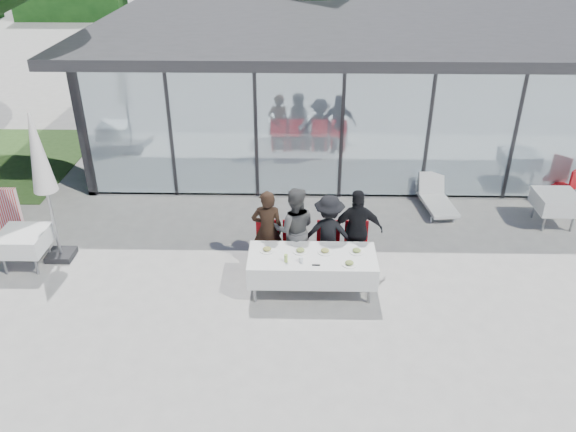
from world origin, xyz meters
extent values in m
plane|color=#9F9D97|center=(0.00, 0.00, 0.00)|extent=(90.00, 90.00, 0.00)
cube|color=gray|center=(2.00, 8.00, 0.05)|extent=(14.00, 8.00, 0.10)
cube|color=black|center=(2.00, 11.90, 1.60)|extent=(14.00, 0.20, 3.20)
cube|color=black|center=(-4.90, 8.00, 1.60)|extent=(0.20, 8.00, 3.20)
cube|color=silver|center=(2.00, 4.03, 1.60)|extent=(13.60, 0.06, 3.10)
cube|color=#2D2D30|center=(2.00, 7.60, 3.32)|extent=(14.80, 8.80, 0.24)
cube|color=#262628|center=(-4.80, 4.03, 1.60)|extent=(0.08, 0.10, 3.10)
cube|color=#262628|center=(-2.86, 4.03, 1.60)|extent=(0.08, 0.10, 3.10)
cube|color=#262628|center=(-0.91, 4.03, 1.60)|extent=(0.08, 0.10, 3.10)
cube|color=#262628|center=(1.03, 4.03, 1.60)|extent=(0.08, 0.10, 3.10)
cube|color=#262628|center=(2.97, 4.03, 1.60)|extent=(0.08, 0.10, 3.10)
cube|color=#262628|center=(4.91, 4.03, 1.60)|extent=(0.08, 0.10, 3.10)
cube|color=#B20B11|center=(-0.50, 6.50, 0.45)|extent=(0.45, 0.45, 0.90)
cube|color=#B20B11|center=(1.00, 7.00, 0.45)|extent=(0.45, 0.45, 0.90)
cube|color=#B20B11|center=(3.50, 6.50, 0.45)|extent=(0.45, 0.45, 0.90)
cube|color=#B20B11|center=(5.50, 7.20, 0.45)|extent=(0.45, 0.45, 0.90)
cube|color=silver|center=(0.32, 0.30, 0.54)|extent=(2.26, 0.96, 0.42)
cylinder|color=gray|center=(-0.68, -0.05, 0.35)|extent=(0.06, 0.06, 0.71)
cylinder|color=gray|center=(1.32, -0.05, 0.35)|extent=(0.06, 0.06, 0.71)
cylinder|color=gray|center=(-0.68, 0.65, 0.35)|extent=(0.06, 0.06, 0.71)
cylinder|color=gray|center=(1.32, 0.65, 0.35)|extent=(0.06, 0.06, 0.71)
imported|color=black|center=(-0.51, 1.06, 0.81)|extent=(0.60, 0.60, 1.62)
cube|color=#B20B11|center=(-0.51, 0.96, 0.45)|extent=(0.44, 0.44, 0.05)
cube|color=#B20B11|center=(-0.51, 1.16, 0.70)|extent=(0.44, 0.04, 0.55)
cylinder|color=#B20B11|center=(-0.69, 0.78, 0.21)|extent=(0.04, 0.04, 0.43)
cylinder|color=#B20B11|center=(-0.33, 0.78, 0.21)|extent=(0.04, 0.04, 0.43)
cylinder|color=#B20B11|center=(-0.69, 1.14, 0.21)|extent=(0.04, 0.04, 0.43)
cylinder|color=#B20B11|center=(-0.33, 1.14, 0.21)|extent=(0.04, 0.04, 0.43)
imported|color=#4E4E4E|center=(-0.01, 1.06, 0.84)|extent=(0.84, 0.84, 1.68)
cube|color=#B20B11|center=(-0.01, 0.96, 0.45)|extent=(0.44, 0.44, 0.05)
cube|color=#B20B11|center=(-0.01, 1.16, 0.70)|extent=(0.44, 0.04, 0.55)
cylinder|color=#B20B11|center=(-0.19, 0.78, 0.21)|extent=(0.04, 0.04, 0.43)
cylinder|color=#B20B11|center=(0.17, 0.78, 0.21)|extent=(0.04, 0.04, 0.43)
cylinder|color=#B20B11|center=(-0.19, 1.14, 0.21)|extent=(0.04, 0.04, 0.43)
cylinder|color=#B20B11|center=(0.17, 1.14, 0.21)|extent=(0.04, 0.04, 0.43)
imported|color=black|center=(0.64, 1.06, 0.76)|extent=(1.12, 1.12, 1.53)
cube|color=#B20B11|center=(0.64, 0.96, 0.45)|extent=(0.44, 0.44, 0.05)
cube|color=#B20B11|center=(0.64, 1.16, 0.70)|extent=(0.44, 0.04, 0.55)
cylinder|color=#B20B11|center=(0.46, 0.78, 0.21)|extent=(0.04, 0.04, 0.43)
cylinder|color=#B20B11|center=(0.82, 0.78, 0.21)|extent=(0.04, 0.04, 0.43)
cylinder|color=#B20B11|center=(0.46, 1.14, 0.21)|extent=(0.04, 0.04, 0.43)
cylinder|color=#B20B11|center=(0.82, 1.14, 0.21)|extent=(0.04, 0.04, 0.43)
imported|color=black|center=(1.16, 1.06, 0.82)|extent=(1.00, 1.00, 1.64)
cube|color=#B20B11|center=(1.16, 0.96, 0.45)|extent=(0.44, 0.44, 0.05)
cube|color=#B20B11|center=(1.16, 1.16, 0.70)|extent=(0.44, 0.04, 0.55)
cylinder|color=#B20B11|center=(0.98, 0.78, 0.21)|extent=(0.04, 0.04, 0.43)
cylinder|color=#B20B11|center=(1.34, 0.78, 0.21)|extent=(0.04, 0.04, 0.43)
cylinder|color=#B20B11|center=(0.98, 1.14, 0.21)|extent=(0.04, 0.04, 0.43)
cylinder|color=#B20B11|center=(1.34, 1.14, 0.21)|extent=(0.04, 0.04, 0.43)
cylinder|color=white|center=(-0.49, 0.43, 0.76)|extent=(0.27, 0.27, 0.01)
ellipsoid|color=tan|center=(-0.49, 0.43, 0.79)|extent=(0.15, 0.15, 0.05)
cylinder|color=white|center=(0.11, 0.41, 0.76)|extent=(0.27, 0.27, 0.01)
ellipsoid|color=#3F6A27|center=(0.11, 0.41, 0.79)|extent=(0.15, 0.15, 0.05)
cylinder|color=white|center=(0.54, 0.40, 0.76)|extent=(0.27, 0.27, 0.01)
ellipsoid|color=tan|center=(0.54, 0.40, 0.79)|extent=(0.15, 0.15, 0.05)
cylinder|color=white|center=(1.11, 0.42, 0.76)|extent=(0.27, 0.27, 0.01)
ellipsoid|color=#3F6A27|center=(1.11, 0.42, 0.79)|extent=(0.15, 0.15, 0.05)
cylinder|color=white|center=(0.95, 0.02, 0.76)|extent=(0.27, 0.27, 0.01)
ellipsoid|color=#3F6A27|center=(0.95, 0.02, 0.79)|extent=(0.15, 0.15, 0.05)
cylinder|color=#A3C652|center=(-0.14, 0.09, 0.82)|extent=(0.06, 0.06, 0.14)
cylinder|color=silver|center=(0.12, 0.08, 0.80)|extent=(0.07, 0.07, 0.10)
cube|color=black|center=(0.38, -0.02, 0.76)|extent=(0.14, 0.03, 0.01)
cube|color=silver|center=(-5.17, 0.99, 0.56)|extent=(0.86, 0.86, 0.36)
cylinder|color=gray|center=(-5.47, 0.69, 0.36)|extent=(0.05, 0.05, 0.72)
cylinder|color=gray|center=(-4.87, 0.69, 0.36)|extent=(0.05, 0.05, 0.72)
cylinder|color=gray|center=(-5.47, 1.29, 0.36)|extent=(0.05, 0.05, 0.72)
cylinder|color=gray|center=(-4.87, 1.29, 0.36)|extent=(0.05, 0.05, 0.72)
cube|color=silver|center=(5.62, 2.83, 0.56)|extent=(0.86, 0.86, 0.36)
cylinder|color=gray|center=(5.32, 2.53, 0.36)|extent=(0.05, 0.05, 0.72)
cylinder|color=gray|center=(5.92, 2.53, 0.36)|extent=(0.05, 0.05, 0.72)
cylinder|color=gray|center=(5.32, 3.13, 0.36)|extent=(0.05, 0.05, 0.72)
cylinder|color=gray|center=(5.92, 3.13, 0.36)|extent=(0.05, 0.05, 0.72)
cube|color=#B20B11|center=(6.17, 3.78, 0.45)|extent=(0.62, 0.62, 0.05)
cube|color=#B20B11|center=(6.31, 3.63, 0.70)|extent=(0.35, 0.33, 0.55)
cylinder|color=#B20B11|center=(5.99, 3.60, 0.21)|extent=(0.04, 0.04, 0.43)
cylinder|color=#B20B11|center=(6.35, 3.60, 0.21)|extent=(0.04, 0.04, 0.43)
cylinder|color=#B20B11|center=(5.99, 3.96, 0.21)|extent=(0.04, 0.04, 0.43)
cylinder|color=#B20B11|center=(6.35, 3.96, 0.21)|extent=(0.04, 0.04, 0.43)
cube|color=black|center=(-4.64, 1.28, 0.06)|extent=(0.50, 0.50, 0.12)
cylinder|color=gray|center=(-4.64, 1.28, 1.35)|extent=(0.06, 0.06, 2.70)
cone|color=white|center=(-4.64, 1.28, 2.24)|extent=(0.44, 0.44, 1.51)
cube|color=#B20B11|center=(-6.04, 2.33, 0.05)|extent=(0.30, 0.45, 0.10)
cube|color=silver|center=(3.25, 3.40, 0.18)|extent=(0.75, 1.36, 0.08)
cube|color=silver|center=(3.18, 3.95, 0.45)|extent=(0.63, 0.33, 0.54)
cylinder|color=silver|center=(3.00, 2.85, 0.07)|extent=(0.04, 0.04, 0.14)
cylinder|color=silver|center=(3.50, 2.85, 0.07)|extent=(0.04, 0.04, 0.14)
cylinder|color=silver|center=(3.00, 3.95, 0.07)|extent=(0.04, 0.04, 0.14)
cylinder|color=silver|center=(3.50, 3.95, 0.07)|extent=(0.04, 0.04, 0.14)
cylinder|color=#382316|center=(0.50, 13.00, 1.00)|extent=(0.44, 0.44, 2.00)
camera|label=1|loc=(0.06, -8.00, 6.12)|focal=35.00mm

